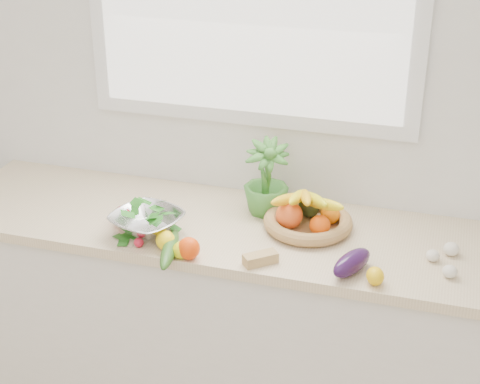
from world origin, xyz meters
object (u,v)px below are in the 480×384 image
(eggplant, at_px, (352,263))
(potted_herb, at_px, (266,179))
(cucumber, at_px, (170,249))
(apple, at_px, (124,215))
(fruit_basket, at_px, (307,217))
(colander_with_spinach, at_px, (147,218))

(eggplant, relative_size, potted_herb, 0.61)
(cucumber, xyz_separation_m, potted_herb, (0.24, 0.42, 0.11))
(eggplant, bearing_deg, potted_herb, 138.33)
(apple, height_order, eggplant, eggplant)
(fruit_basket, bearing_deg, cucumber, -141.85)
(apple, height_order, fruit_basket, fruit_basket)
(apple, distance_m, eggplant, 0.88)
(potted_herb, distance_m, colander_with_spinach, 0.48)
(potted_herb, bearing_deg, cucumber, -119.56)
(eggplant, xyz_separation_m, potted_herb, (-0.39, 0.35, 0.10))
(eggplant, bearing_deg, apple, 173.61)
(apple, bearing_deg, cucumber, -33.87)
(fruit_basket, distance_m, colander_with_spinach, 0.59)
(eggplant, height_order, cucumber, eggplant)
(apple, height_order, cucumber, apple)
(cucumber, relative_size, potted_herb, 0.88)
(cucumber, bearing_deg, fruit_basket, 38.15)
(apple, distance_m, cucumber, 0.30)
(potted_herb, bearing_deg, apple, -152.97)
(potted_herb, distance_m, fruit_basket, 0.22)
(cucumber, distance_m, colander_with_spinach, 0.18)
(colander_with_spinach, bearing_deg, potted_herb, 38.66)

